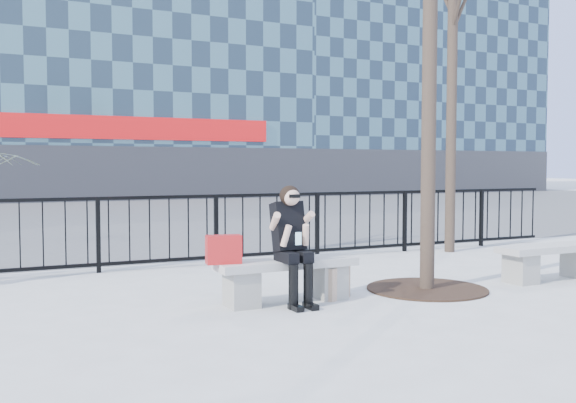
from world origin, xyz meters
name	(u,v)px	position (x,y,z in m)	size (l,w,h in m)	color
ground	(287,302)	(0.00, 0.00, 0.00)	(120.00, 120.00, 0.00)	#A5A49F
street_surface	(89,213)	(0.00, 15.00, 0.00)	(60.00, 23.00, 0.01)	#474747
railing	(204,230)	(0.00, 3.00, 0.55)	(14.00, 0.06, 1.10)	black
building_right	(391,24)	(20.00, 27.00, 10.30)	(16.20, 10.20, 20.60)	#466B70
tree_grate	(427,289)	(1.90, -0.10, 0.01)	(1.50, 1.50, 0.02)	black
bench_main	(287,276)	(0.00, 0.00, 0.30)	(1.65, 0.46, 0.49)	gray
bench_second	(550,259)	(3.84, -0.27, 0.30)	(1.62, 0.45, 0.48)	gray
seated_woman	(293,245)	(0.00, -0.16, 0.67)	(0.50, 0.64, 1.34)	black
handbag	(224,249)	(-0.75, 0.02, 0.65)	(0.38, 0.18, 0.31)	#B21616
shopping_bag	(336,283)	(0.60, -0.08, 0.19)	(0.40, 0.15, 0.38)	#CAAD8F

